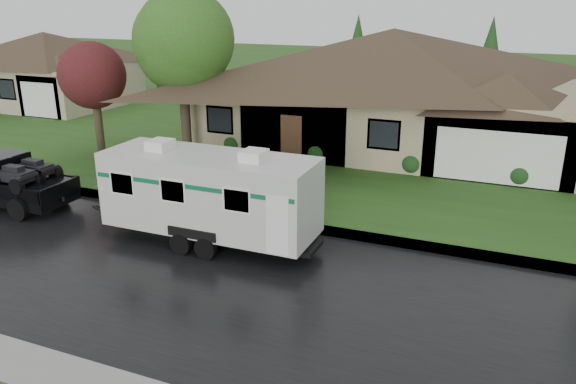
% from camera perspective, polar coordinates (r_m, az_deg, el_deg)
% --- Properties ---
extents(ground, '(140.00, 140.00, 0.00)m').
position_cam_1_polar(ground, '(17.26, -7.18, -5.49)').
color(ground, '#264D18').
rests_on(ground, ground).
extents(road, '(140.00, 8.00, 0.01)m').
position_cam_1_polar(road, '(15.74, -10.78, -8.24)').
color(road, black).
rests_on(road, ground).
extents(curb, '(140.00, 0.50, 0.15)m').
position_cam_1_polar(curb, '(19.05, -3.88, -2.69)').
color(curb, gray).
rests_on(curb, ground).
extents(lawn, '(140.00, 26.00, 0.15)m').
position_cam_1_polar(lawn, '(30.46, 6.80, 5.63)').
color(lawn, '#264D18').
rests_on(lawn, ground).
extents(house_main, '(19.44, 10.80, 6.90)m').
position_cam_1_polar(house_main, '(28.18, 10.99, 11.60)').
color(house_main, tan).
rests_on(house_main, lawn).
extents(house_far, '(10.80, 8.64, 5.80)m').
position_cam_1_polar(house_far, '(42.01, -23.24, 12.00)').
color(house_far, tan).
rests_on(house_far, lawn).
extents(tree_left_green, '(4.31, 4.31, 7.14)m').
position_cam_1_polar(tree_left_green, '(25.55, -10.80, 14.27)').
color(tree_left_green, '#382B1E').
rests_on(tree_left_green, lawn).
extents(tree_red, '(3.13, 3.13, 5.18)m').
position_cam_1_polar(tree_red, '(27.50, -19.17, 11.04)').
color(tree_red, '#382B1E').
rests_on(tree_red, lawn).
extents(shrub_row, '(13.60, 1.00, 1.00)m').
position_cam_1_polar(shrub_row, '(24.49, 7.66, 3.61)').
color(shrub_row, '#143814').
rests_on(shrub_row, lawn).
extents(travel_trailer, '(6.86, 2.41, 3.08)m').
position_cam_1_polar(travel_trailer, '(16.97, -7.93, -0.01)').
color(travel_trailer, silver).
rests_on(travel_trailer, ground).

